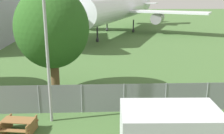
{
  "coord_description": "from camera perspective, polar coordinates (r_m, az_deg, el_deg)",
  "views": [
    {
      "loc": [
        1.16,
        -3.56,
        6.97
      ],
      "look_at": [
        1.95,
        14.1,
        2.0
      ],
      "focal_mm": 42.0,
      "sensor_mm": 36.0,
      "label": 1
    }
  ],
  "objects": [
    {
      "name": "airplane",
      "position": [
        48.5,
        1.39,
        12.72
      ],
      "size": [
        30.76,
        38.69,
        13.14
      ],
      "rotation": [
        0.0,
        0.0,
        -1.95
      ],
      "color": "white",
      "rests_on": "ground"
    },
    {
      "name": "tree_near_hangar",
      "position": [
        18.54,
        -12.9,
        8.23
      ],
      "size": [
        5.07,
        5.07,
        7.5
      ],
      "color": "brown",
      "rests_on": "ground"
    },
    {
      "name": "light_mast",
      "position": [
        14.0,
        -14.34,
        9.36
      ],
      "size": [
        0.44,
        0.44,
        9.27
      ],
      "color": "#99999E",
      "rests_on": "ground"
    },
    {
      "name": "picnic_bench_near_cabin",
      "position": [
        14.59,
        -19.67,
        -11.75
      ],
      "size": [
        1.81,
        1.63,
        0.76
      ],
      "rotation": [
        0.0,
        0.0,
        -0.15
      ],
      "color": "brown",
      "rests_on": "ground"
    },
    {
      "name": "perimeter_fence",
      "position": [
        15.91,
        -6.6,
        -6.86
      ],
      "size": [
        56.07,
        0.07,
        1.79
      ],
      "color": "gray",
      "rests_on": "ground"
    }
  ]
}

